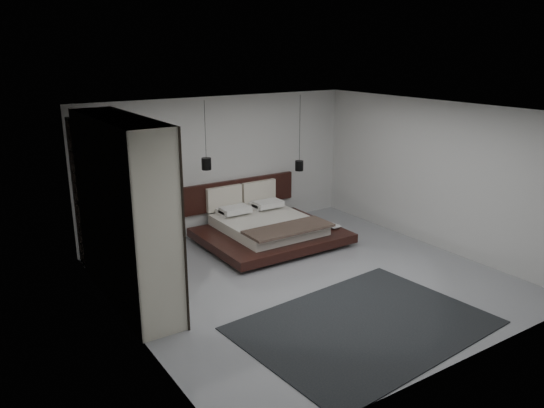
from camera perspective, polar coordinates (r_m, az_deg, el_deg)
floor at (r=8.99m, az=3.76°, el=-8.00°), size 6.00×6.00×0.00m
ceiling at (r=8.24m, az=4.13°, el=10.01°), size 6.00×6.00×0.00m
wall_back at (r=10.97m, az=-5.58°, el=4.19°), size 6.00×0.00×6.00m
wall_front at (r=6.51m, az=20.14°, el=-5.48°), size 6.00×0.00×6.00m
wall_left at (r=7.18m, az=-15.56°, el=-3.01°), size 0.00×6.00×6.00m
wall_right at (r=10.55m, az=17.07°, el=3.03°), size 0.00×6.00×6.00m
lattice_screen at (r=9.49m, az=-19.87°, el=0.70°), size 0.05×0.90×2.60m
bed at (r=10.58m, az=-0.60°, el=-2.52°), size 2.63×2.33×1.05m
book_lower at (r=10.70m, az=6.13°, el=-2.49°), size 0.33×0.37×0.03m
book_upper at (r=10.66m, az=6.15°, el=-2.43°), size 0.22×0.29×0.02m
pendant_left at (r=10.04m, az=-7.07°, el=4.33°), size 0.18×0.18×1.29m
pendant_right at (r=11.20m, az=2.94°, el=4.18°), size 0.18×0.18×1.58m
wardrobe at (r=8.13m, az=-15.63°, el=-0.77°), size 0.67×2.84×2.79m
rug at (r=7.68m, az=9.92°, el=-12.72°), size 3.56×2.68×0.01m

